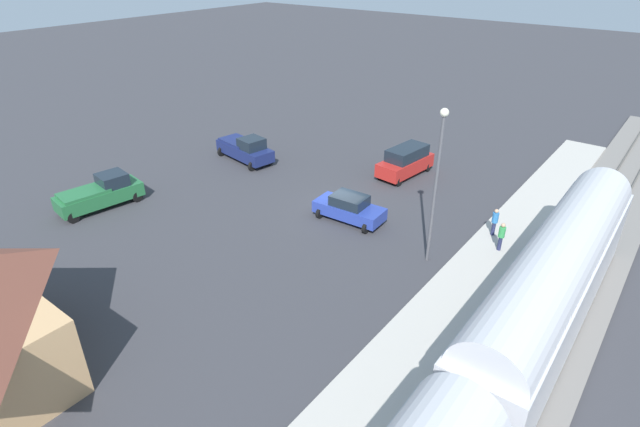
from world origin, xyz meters
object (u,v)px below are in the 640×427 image
object	(u,v)px
pedestrian_on_platform	(501,235)
light_pole_near_platform	(437,171)
pedestrian_waiting_far	(495,220)
sedan_blue	(349,208)
suv_red	(406,161)
pickup_green	(101,193)
pickup_navy	(245,149)

from	to	relation	value
pedestrian_on_platform	light_pole_near_platform	bearing A→B (deg)	45.41
pedestrian_waiting_far	sedan_blue	size ratio (longest dim) A/B	0.37
pedestrian_waiting_far	suv_red	bearing A→B (deg)	-30.62
sedan_blue	pickup_green	xyz separation A→B (m)	(14.13, 8.55, 0.15)
suv_red	light_pole_near_platform	size ratio (longest dim) A/B	0.59
sedan_blue	suv_red	size ratio (longest dim) A/B	0.90
sedan_blue	pedestrian_waiting_far	bearing A→B (deg)	-157.90
sedan_blue	light_pole_near_platform	bearing A→B (deg)	169.64
pickup_navy	light_pole_near_platform	bearing A→B (deg)	166.97
light_pole_near_platform	pedestrian_on_platform	bearing A→B (deg)	-134.59
pedestrian_on_platform	pickup_navy	xyz separation A→B (m)	(21.40, -1.28, -0.25)
suv_red	pickup_navy	xyz separation A→B (m)	(11.71, 5.33, -0.12)
pickup_green	light_pole_near_platform	size ratio (longest dim) A/B	0.65
suv_red	light_pole_near_platform	xyz separation A→B (m)	(-6.75, 9.60, 4.22)
pickup_green	light_pole_near_platform	distance (m)	21.96
pedestrian_waiting_far	pickup_navy	bearing A→B (deg)	0.37
pedestrian_waiting_far	sedan_blue	bearing A→B (deg)	22.10
pedestrian_waiting_far	suv_red	xyz separation A→B (m)	(8.79, -5.20, -0.13)
pedestrian_waiting_far	sedan_blue	world-z (taller)	pedestrian_waiting_far
pickup_navy	pickup_green	distance (m)	11.84
pickup_navy	sedan_blue	bearing A→B (deg)	165.69
suv_red	pickup_green	xyz separation A→B (m)	(13.45, 17.05, -0.12)
pedestrian_on_platform	light_pole_near_platform	world-z (taller)	light_pole_near_platform
pedestrian_on_platform	pickup_navy	bearing A→B (deg)	-3.44
pedestrian_waiting_far	light_pole_near_platform	bearing A→B (deg)	65.09
light_pole_near_platform	pedestrian_waiting_far	bearing A→B (deg)	-114.91
sedan_blue	pickup_navy	distance (m)	12.79
pedestrian_on_platform	pickup_green	distance (m)	25.38
sedan_blue	pedestrian_on_platform	bearing A→B (deg)	-168.23
pedestrian_on_platform	suv_red	distance (m)	11.74
suv_red	pickup_green	distance (m)	21.71
pickup_green	sedan_blue	bearing A→B (deg)	-148.82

